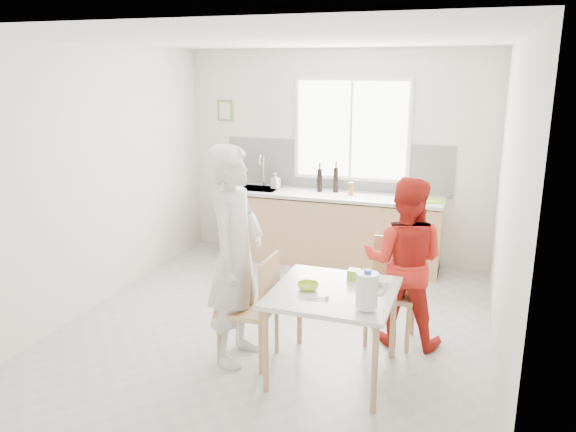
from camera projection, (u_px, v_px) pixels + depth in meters
name	position (u px, v px, depth m)	size (l,w,h in m)	color
ground	(278.00, 325.00, 5.55)	(4.50, 4.50, 0.00)	#B7B7B2
room_shell	(277.00, 160.00, 5.13)	(4.50, 4.50, 4.50)	silver
window	(351.00, 130.00, 7.09)	(1.50, 0.06, 1.30)	white
backsplash	(336.00, 166.00, 7.28)	(3.00, 0.02, 0.65)	white
picture_frame	(225.00, 110.00, 7.58)	(0.22, 0.03, 0.28)	#5D8B3F
kitchen_counter	(328.00, 231.00, 7.23)	(2.84, 0.64, 1.37)	tan
dining_table	(334.00, 299.00, 4.50)	(0.97, 0.97, 0.74)	silver
chair_left	(256.00, 304.00, 4.75)	(0.45, 0.45, 0.96)	tan
chair_far	(393.00, 285.00, 5.17)	(0.44, 0.44, 0.95)	tan
person_white	(236.00, 256.00, 4.70)	(0.68, 0.45, 1.87)	silver
person_red	(404.00, 262.00, 5.03)	(0.75, 0.59, 1.55)	red
bowl_green	(308.00, 286.00, 4.49)	(0.17, 0.17, 0.05)	#A3D531
bowl_white	(377.00, 281.00, 4.60)	(0.20, 0.20, 0.05)	white
milk_jug	(368.00, 290.00, 4.08)	(0.23, 0.16, 0.29)	white
green_box	(354.00, 275.00, 4.69)	(0.10, 0.10, 0.09)	#83C62D
spoon	(316.00, 298.00, 4.30)	(0.01, 0.01, 0.16)	#A5A5AA
cutting_board	(429.00, 201.00, 6.67)	(0.35, 0.25, 0.01)	#85C32D
wine_bottle_a	(336.00, 180.00, 7.13)	(0.07, 0.07, 0.32)	black
wine_bottle_b	(320.00, 180.00, 7.16)	(0.07, 0.07, 0.30)	black
jar_amber	(351.00, 189.00, 6.99)	(0.06, 0.06, 0.16)	brown
soap_bottle	(276.00, 181.00, 7.37)	(0.09, 0.09, 0.21)	#999999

